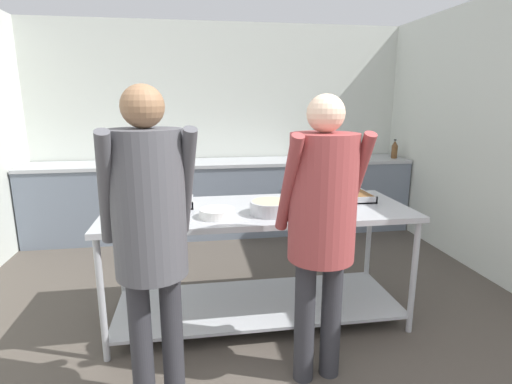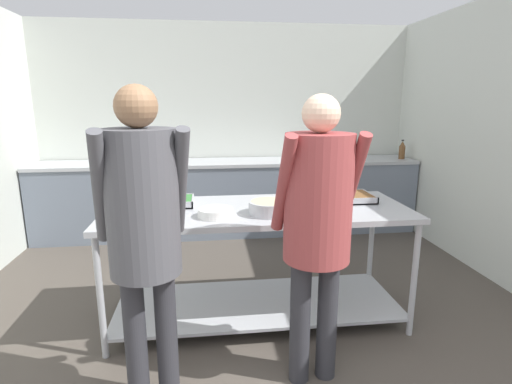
# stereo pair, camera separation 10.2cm
# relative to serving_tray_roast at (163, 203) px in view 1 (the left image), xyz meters

# --- Properties ---
(wall_rear) EXTENTS (4.92, 0.06, 2.65)m
(wall_rear) POSITION_rel_serving_tray_roast_xyz_m (0.62, 2.34, 0.40)
(wall_rear) COLOR silver
(wall_rear) RESTS_ON ground_plane
(wall_right) EXTENTS (0.06, 4.45, 2.65)m
(wall_right) POSITION_rel_serving_tray_roast_xyz_m (3.05, 0.17, 0.40)
(wall_right) COLOR silver
(wall_right) RESTS_ON ground_plane
(back_counter) EXTENTS (4.76, 0.65, 0.94)m
(back_counter) POSITION_rel_serving_tray_roast_xyz_m (0.62, 1.97, -0.46)
(back_counter) COLOR slate
(back_counter) RESTS_ON ground_plane
(serving_counter) EXTENTS (2.26, 0.86, 0.90)m
(serving_counter) POSITION_rel_serving_tray_roast_xyz_m (0.71, -0.17, -0.32)
(serving_counter) COLOR #ADAFB5
(serving_counter) RESTS_ON ground_plane
(serving_tray_roast) EXTENTS (0.46, 0.28, 0.05)m
(serving_tray_roast) POSITION_rel_serving_tray_roast_xyz_m (0.00, 0.00, 0.00)
(serving_tray_roast) COLOR #ADAFB5
(serving_tray_roast) RESTS_ON serving_counter
(plate_stack) EXTENTS (0.25, 0.25, 0.06)m
(plate_stack) POSITION_rel_serving_tray_roast_xyz_m (0.39, -0.36, 0.00)
(plate_stack) COLOR white
(plate_stack) RESTS_ON serving_counter
(sauce_pan) EXTENTS (0.43, 0.29, 0.09)m
(sauce_pan) POSITION_rel_serving_tray_roast_xyz_m (0.77, -0.34, 0.03)
(sauce_pan) COLOR #ADAFB5
(sauce_pan) RESTS_ON serving_counter
(broccoli_bowl) EXTENTS (0.21, 0.21, 0.10)m
(broccoli_bowl) POSITION_rel_serving_tray_roast_xyz_m (1.12, -0.12, 0.01)
(broccoli_bowl) COLOR #B2B2B7
(broccoli_bowl) RESTS_ON serving_counter
(serving_tray_vegetables) EXTENTS (0.39, 0.32, 0.05)m
(serving_tray_vegetables) POSITION_rel_serving_tray_roast_xyz_m (1.46, -0.03, 0.00)
(serving_tray_vegetables) COLOR #ADAFB5
(serving_tray_vegetables) RESTS_ON serving_counter
(guest_serving_left) EXTENTS (0.53, 0.43, 1.77)m
(guest_serving_left) POSITION_rel_serving_tray_roast_xyz_m (0.01, -1.03, 0.17)
(guest_serving_left) COLOR #2D2D33
(guest_serving_left) RESTS_ON ground_plane
(guest_serving_right) EXTENTS (0.50, 0.38, 1.73)m
(guest_serving_right) POSITION_rel_serving_tray_roast_xyz_m (0.96, -0.91, 0.14)
(guest_serving_right) COLOR #2D2D33
(guest_serving_right) RESTS_ON ground_plane
(water_bottle) EXTENTS (0.08, 0.08, 0.25)m
(water_bottle) POSITION_rel_serving_tray_roast_xyz_m (2.87, 1.87, 0.12)
(water_bottle) COLOR brown
(water_bottle) RESTS_ON back_counter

